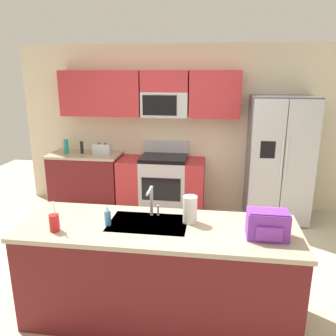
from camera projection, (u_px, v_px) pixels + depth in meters
The scene contains 14 objects.
ground_plane at pixel (157, 271), 3.81m from camera, with size 9.00×9.00×0.00m, color beige.
kitchen_wall_unit at pixel (169, 117), 5.42m from camera, with size 5.20×0.43×2.60m.
back_counter at pixel (87, 180), 5.61m from camera, with size 1.15×0.63×0.90m.
range_oven at pixel (162, 183), 5.44m from camera, with size 1.36×0.61×1.10m.
refrigerator at pixel (279, 159), 5.01m from camera, with size 0.90×0.76×1.85m.
island_counter at pixel (159, 272), 3.01m from camera, with size 2.39×0.81×0.90m.
toaster at pixel (102, 149), 5.37m from camera, with size 0.28×0.16×0.18m.
pepper_mill at pixel (82, 147), 5.46m from camera, with size 0.05×0.05×0.20m, color black.
bottle_teal at pixel (66, 146), 5.46m from camera, with size 0.07×0.07×0.23m, color teal.
sink_faucet at pixel (152, 199), 3.04m from camera, with size 0.08×0.21×0.28m.
drink_cup_red at pixel (54, 223), 2.78m from camera, with size 0.08×0.08×0.26m.
soap_dispenser at pixel (108, 218), 2.89m from camera, with size 0.06×0.06×0.17m.
paper_towel_roll at pixel (190, 209), 2.93m from camera, with size 0.12×0.12×0.24m, color white.
backpack at pixel (268, 224), 2.66m from camera, with size 0.32×0.22×0.23m.
Camera 1 is at (0.59, -3.30, 2.16)m, focal length 36.13 mm.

